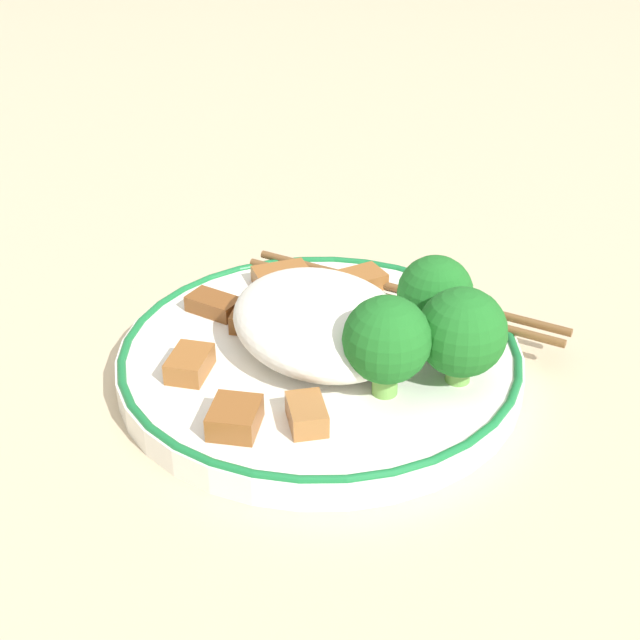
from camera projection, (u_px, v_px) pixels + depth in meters
name	position (u px, v px, depth m)	size (l,w,h in m)	color
ground_plane	(320.00, 373.00, 0.52)	(3.00, 3.00, 0.00)	#C6B28E
plate	(320.00, 359.00, 0.52)	(0.23, 0.23, 0.02)	white
rice_mound	(310.00, 321.00, 0.51)	(0.12, 0.09, 0.04)	white
broccoli_back_left	(387.00, 341.00, 0.46)	(0.05, 0.05, 0.06)	#72AD4C
broccoli_back_center	(462.00, 333.00, 0.47)	(0.05, 0.05, 0.06)	#72AD4C
broccoli_back_right	(435.00, 294.00, 0.51)	(0.04, 0.04, 0.05)	#72AD4C
meat_near_front	(235.00, 418.00, 0.45)	(0.04, 0.04, 0.01)	brown
meat_near_left	(214.00, 305.00, 0.55)	(0.04, 0.03, 0.01)	brown
meat_near_right	(307.00, 414.00, 0.45)	(0.03, 0.03, 0.01)	#9E6633
meat_near_back	(281.00, 276.00, 0.58)	(0.03, 0.04, 0.01)	#995B28
meat_on_rice_edge	(258.00, 321.00, 0.53)	(0.04, 0.04, 0.01)	brown
meat_mid_left	(190.00, 364.00, 0.49)	(0.04, 0.03, 0.01)	#995B28
meat_mid_right	(361.00, 280.00, 0.58)	(0.02, 0.03, 0.01)	#995B28
chopsticks	(401.00, 295.00, 0.56)	(0.19, 0.13, 0.01)	brown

